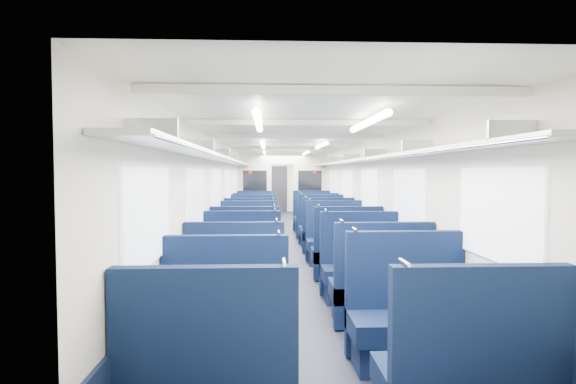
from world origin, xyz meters
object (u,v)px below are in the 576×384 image
(seat_2, at_px, (224,334))
(seat_11, at_px, (335,244))
(end_door, at_px, (279,189))
(seat_5, at_px, (380,292))
(seat_6, at_px, (241,271))
(seat_10, at_px, (249,244))
(seat_4, at_px, (236,292))
(seat_12, at_px, (251,236))
(seat_15, at_px, (322,229))
(seat_3, at_px, (409,323))
(seat_19, at_px, (312,219))
(bulkhead, at_px, (282,188))
(seat_16, at_px, (254,223))
(seat_7, at_px, (361,272))
(seat_9, at_px, (346,256))
(seat_8, at_px, (245,256))
(seat_13, at_px, (327,235))
(seat_17, at_px, (317,224))
(seat_14, at_px, (253,229))
(seat_18, at_px, (255,220))

(seat_2, distance_m, seat_11, 5.05)
(end_door, bearing_deg, seat_5, -86.81)
(seat_2, xyz_separation_m, seat_6, (0.00, 2.47, 0.00))
(seat_2, bearing_deg, seat_10, 90.00)
(seat_4, xyz_separation_m, seat_12, (0.00, 4.56, 0.00))
(seat_2, bearing_deg, seat_15, 76.51)
(seat_3, xyz_separation_m, seat_10, (-1.66, 4.54, 0.00))
(seat_12, bearing_deg, seat_19, 63.53)
(seat_3, distance_m, seat_12, 5.95)
(bulkhead, height_order, seat_16, bulkhead)
(seat_4, bearing_deg, seat_11, 64.09)
(seat_4, bearing_deg, seat_7, 29.91)
(seat_2, height_order, seat_9, same)
(seat_8, bearing_deg, seat_13, 54.62)
(seat_2, height_order, seat_15, same)
(seat_3, relative_size, seat_15, 1.00)
(seat_15, bearing_deg, seat_7, -90.00)
(bulkhead, distance_m, seat_6, 8.24)
(seat_12, xyz_separation_m, seat_17, (1.66, 2.18, 0.00))
(seat_14, bearing_deg, seat_15, -6.33)
(seat_18, bearing_deg, seat_13, -63.15)
(seat_5, relative_size, seat_19, 1.00)
(seat_8, height_order, seat_17, same)
(seat_4, xyz_separation_m, seat_13, (1.66, 4.59, 0.00))
(seat_9, distance_m, seat_15, 3.39)
(seat_19, bearing_deg, end_door, 96.85)
(seat_3, xyz_separation_m, seat_13, (0.00, 5.74, 0.00))
(seat_10, height_order, seat_19, same)
(seat_5, bearing_deg, seat_15, 90.00)
(seat_7, xyz_separation_m, seat_17, (0.00, 5.79, 0.00))
(seat_9, height_order, seat_16, same)
(seat_5, relative_size, seat_12, 1.00)
(seat_8, xyz_separation_m, seat_14, (0.00, 3.50, 0.00))
(end_door, height_order, seat_2, end_door)
(seat_13, xyz_separation_m, seat_16, (-1.66, 2.31, 0.00))
(bulkhead, xyz_separation_m, seat_5, (0.83, -9.37, -0.85))
(seat_10, bearing_deg, seat_7, -55.73)
(seat_5, distance_m, seat_11, 3.51)
(seat_5, xyz_separation_m, seat_18, (-1.66, 7.97, 0.00))
(seat_10, xyz_separation_m, seat_12, (0.00, 1.17, 0.00))
(seat_5, bearing_deg, seat_12, 109.61)
(seat_6, distance_m, seat_13, 3.85)
(seat_5, distance_m, seat_15, 5.66)
(seat_4, height_order, seat_10, same)
(seat_7, bearing_deg, seat_11, 90.00)
(seat_17, bearing_deg, seat_4, -103.82)
(seat_2, distance_m, seat_19, 9.40)
(end_door, bearing_deg, bulkhead, -90.00)
(seat_3, distance_m, seat_5, 1.05)
(seat_8, height_order, seat_12, same)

